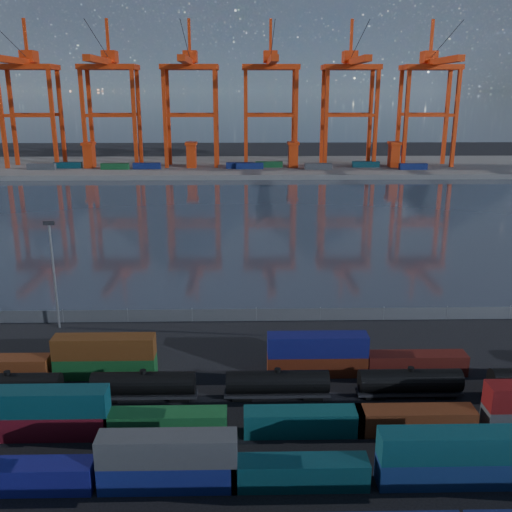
{
  "coord_description": "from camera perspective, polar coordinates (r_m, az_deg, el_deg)",
  "views": [
    {
      "loc": [
        -1.77,
        -54.81,
        34.57
      ],
      "look_at": [
        0.0,
        30.0,
        10.0
      ],
      "focal_mm": 40.0,
      "sensor_mm": 36.0,
      "label": 1
    }
  ],
  "objects": [
    {
      "name": "yard_light_mast",
      "position": [
        89.25,
        -19.59,
        -1.26
      ],
      "size": [
        1.6,
        0.4,
        16.6
      ],
      "color": "slate",
      "rests_on": "ground"
    },
    {
      "name": "ground",
      "position": [
        64.82,
        0.58,
        -16.07
      ],
      "size": [
        700.0,
        700.0,
        0.0
      ],
      "primitive_type": "plane",
      "color": "black",
      "rests_on": "ground"
    },
    {
      "name": "distant_mountains",
      "position": [
        1666.46,
        1.12,
        22.55
      ],
      "size": [
        2470.0,
        1100.0,
        520.0
      ],
      "color": "#1E2630",
      "rests_on": "ground"
    },
    {
      "name": "container_row_south",
      "position": [
        56.43,
        -16.46,
        -19.62
      ],
      "size": [
        140.66,
        2.53,
        5.38
      ],
      "color": "#46494C",
      "rests_on": "ground"
    },
    {
      "name": "quay_containers",
      "position": [
        252.38,
        -3.32,
        9.01
      ],
      "size": [
        172.58,
        10.99,
        2.6
      ],
      "color": "navy",
      "rests_on": "far_quay"
    },
    {
      "name": "container_row_mid",
      "position": [
        63.02,
        11.6,
        -15.36
      ],
      "size": [
        141.73,
        2.54,
        5.41
      ],
      "color": "#484A4E",
      "rests_on": "ground"
    },
    {
      "name": "container_row_north",
      "position": [
        73.12,
        3.0,
        -10.45
      ],
      "size": [
        141.79,
        2.55,
        5.44
      ],
      "color": "navy",
      "rests_on": "ground"
    },
    {
      "name": "tanker_string",
      "position": [
        68.75,
        8.77,
        -12.42
      ],
      "size": [
        120.87,
        2.66,
        3.8
      ],
      "color": "black",
      "rests_on": "ground"
    },
    {
      "name": "waterfront_fence",
      "position": [
        89.37,
        0.03,
        -5.91
      ],
      "size": [
        160.12,
        0.12,
        2.2
      ],
      "color": "#595B5E",
      "rests_on": "ground"
    },
    {
      "name": "far_quay",
      "position": [
        266.93,
        -0.82,
        8.93
      ],
      "size": [
        700.0,
        70.0,
        2.0
      ],
      "primitive_type": "cube",
      "color": "#514F4C",
      "rests_on": "ground"
    },
    {
      "name": "straddle_carriers",
      "position": [
        256.21,
        -1.38,
        10.15
      ],
      "size": [
        140.0,
        7.0,
        11.1
      ],
      "color": "red",
      "rests_on": "far_quay"
    },
    {
      "name": "gantry_cranes",
      "position": [
        258.21,
        -2.58,
        17.23
      ],
      "size": [
        199.78,
        47.57,
        64.42
      ],
      "color": "red",
      "rests_on": "ground"
    },
    {
      "name": "harbor_water",
      "position": [
        163.51,
        -0.55,
        3.95
      ],
      "size": [
        700.0,
        700.0,
        0.0
      ],
      "primitive_type": "plane",
      "color": "#2C3340",
      "rests_on": "ground"
    }
  ]
}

